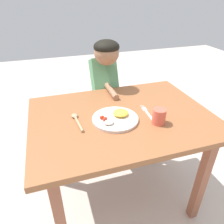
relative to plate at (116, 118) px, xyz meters
name	(u,v)px	position (x,y,z in m)	size (l,w,h in m)	color
ground_plane	(120,196)	(0.05, 0.04, -0.75)	(8.00, 8.00, 0.00)	beige
dining_table	(121,129)	(0.05, 0.04, -0.11)	(1.06, 0.78, 0.74)	#925833
plate	(116,118)	(0.00, 0.00, 0.00)	(0.26, 0.26, 0.05)	beige
fork	(147,113)	(0.21, 0.01, -0.01)	(0.03, 0.19, 0.01)	silver
spoon	(77,120)	(-0.21, 0.05, 0.00)	(0.05, 0.19, 0.02)	tan
drinking_cup	(159,116)	(0.22, -0.10, 0.03)	(0.07, 0.07, 0.09)	#DE5A46
person	(104,99)	(0.08, 0.53, -0.15)	(0.20, 0.43, 1.09)	#393D5B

